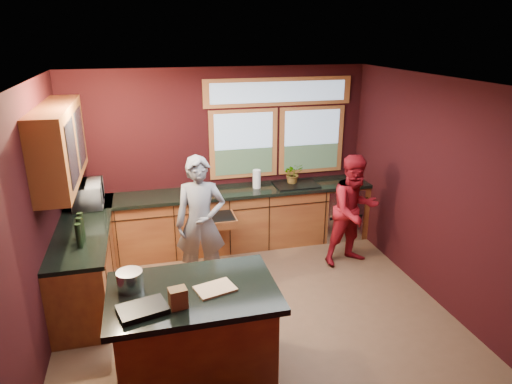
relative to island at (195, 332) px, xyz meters
name	(u,v)px	position (x,y,z in m)	size (l,w,h in m)	color
floor	(253,306)	(0.81, 0.98, -0.48)	(4.50, 4.50, 0.00)	brown
room_shell	(194,161)	(0.21, 1.30, 1.32)	(4.52, 4.02, 2.71)	black
back_counter	(239,218)	(1.01, 2.68, -0.01)	(4.50, 0.64, 0.93)	#632A17
left_counter	(87,259)	(-1.14, 1.83, -0.01)	(0.64, 2.30, 0.93)	#632A17
island	(195,332)	(0.00, 0.00, 0.00)	(1.55, 1.05, 0.95)	#632A17
person_grey	(201,223)	(0.29, 1.66, 0.40)	(0.64, 0.42, 1.75)	slate
person_red	(354,210)	(2.47, 1.75, 0.32)	(0.78, 0.61, 1.60)	maroon
microwave	(88,194)	(-1.11, 2.52, 0.61)	(0.59, 0.40, 0.33)	#999999
potted_plant	(293,174)	(1.88, 2.73, 0.62)	(0.30, 0.26, 0.33)	#999999
paper_towel	(257,179)	(1.29, 2.68, 0.59)	(0.12, 0.12, 0.28)	silver
cutting_board	(215,289)	(0.20, -0.05, 0.48)	(0.35, 0.25, 0.02)	tan
stock_pot	(130,280)	(-0.55, 0.15, 0.56)	(0.24, 0.24, 0.18)	#B8B8BD
paper_bag	(178,298)	(-0.15, -0.25, 0.56)	(0.15, 0.12, 0.18)	brown
black_tray	(143,309)	(-0.45, -0.25, 0.49)	(0.40, 0.28, 0.05)	black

